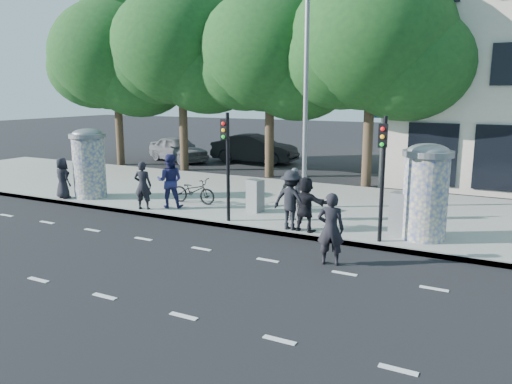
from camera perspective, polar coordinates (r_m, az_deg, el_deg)
The scene contains 26 objects.
ground at distance 12.56m, azimuth -9.84°, elevation -8.18°, with size 120.00×120.00×0.00m, color black.
sidewalk at distance 18.80m, azimuth 4.12°, elevation -1.21°, with size 40.00×8.00×0.15m, color gray.
curb at distance 15.37m, azimuth -1.79°, elevation -4.07°, with size 40.00×0.10×0.16m, color slate.
lane_dash_near at distance 11.02m, azimuth -16.91°, elevation -11.35°, with size 32.00×0.12×0.01m, color silver.
lane_dash_far at distance 13.63m, azimuth -6.25°, elevation -6.48°, with size 32.00×0.12×0.01m, color silver.
ad_column_left at distance 20.21m, azimuth -18.55°, elevation 3.32°, with size 1.36×1.36×2.65m.
ad_column_right at distance 14.44m, azimuth 18.83°, elevation 0.27°, with size 1.36×1.36×2.65m.
traffic_pole_near at distance 15.44m, azimuth -3.34°, elevation 4.16°, with size 0.22×0.31×3.40m.
traffic_pole_far at distance 13.63m, azimuth 14.26°, elevation 2.86°, with size 0.22×0.31×3.40m.
street_lamp at distance 17.25m, azimuth 5.67°, elevation 13.41°, with size 0.25×0.93×8.00m.
tree_far_left at distance 29.88m, azimuth -15.78°, elevation 14.87°, with size 7.20×7.20×9.26m.
tree_mid_left at distance 27.05m, azimuth -8.56°, elevation 16.22°, with size 7.20×7.20×9.57m.
tree_near_left at distance 24.61m, azimuth 1.59°, elevation 15.81°, with size 6.80×6.80×8.97m.
tree_center at distance 22.50m, azimuth 13.14°, elevation 16.58°, with size 7.00×7.00×9.30m.
ped_a at distance 20.42m, azimuth -21.24°, elevation 1.49°, with size 0.76×0.50×1.56m, color black.
ped_b at distance 17.67m, azimuth -12.81°, elevation 0.74°, with size 0.61×0.40×1.68m, color black.
ped_c at distance 17.76m, azimuth -9.82°, elevation 1.26°, with size 0.92×0.72×1.89m, color navy.
ped_d at distance 14.73m, azimuth 4.03°, elevation -0.93°, with size 1.14×0.66×1.77m, color black.
ped_e at distance 15.80m, azimuth 4.47°, elevation -0.24°, with size 0.99×0.56×1.69m, color #97989A.
ped_f at distance 14.57m, azimuth 5.65°, elevation -1.39°, with size 1.50×0.54×1.62m, color black.
man_road at distance 12.28m, azimuth 8.53°, elevation -4.19°, with size 0.66×0.43×1.80m, color black.
bicycle at distance 18.35m, azimuth -7.16°, elevation 0.14°, with size 1.78×0.62×0.94m, color black.
cabinet_left at distance 16.94m, azimuth -0.10°, elevation -0.42°, with size 0.53×0.38×1.11m, color slate.
cabinet_right at distance 14.60m, azimuth 16.32°, elevation -2.51°, with size 0.60×0.44×1.25m, color gray.
car_left at distance 30.69m, azimuth -8.90°, elevation 4.87°, with size 4.42×1.78×1.50m, color slate.
car_mid at distance 29.74m, azimuth -0.15°, elevation 4.97°, with size 5.08×1.77×1.67m, color black.
Camera 1 is at (7.28, -9.34, 4.18)m, focal length 35.00 mm.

